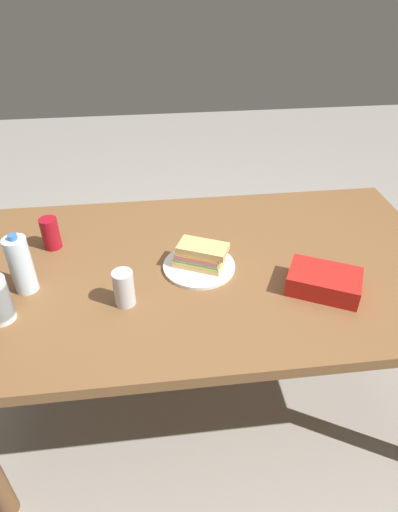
% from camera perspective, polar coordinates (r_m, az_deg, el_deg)
% --- Properties ---
extents(ground_plane, '(8.00, 8.00, 0.00)m').
position_cam_1_polar(ground_plane, '(2.08, 0.99, -17.42)').
color(ground_plane, gray).
extents(dining_table, '(1.72, 0.99, 0.74)m').
position_cam_1_polar(dining_table, '(1.61, 1.23, -3.35)').
color(dining_table, brown).
rests_on(dining_table, ground_plane).
extents(paper_plate, '(0.26, 0.26, 0.01)m').
position_cam_1_polar(paper_plate, '(1.53, 0.00, -1.33)').
color(paper_plate, white).
rests_on(paper_plate, dining_table).
extents(sandwich, '(0.21, 0.15, 0.08)m').
position_cam_1_polar(sandwich, '(1.51, 0.16, 0.10)').
color(sandwich, '#DBB26B').
rests_on(sandwich, paper_plate).
extents(soda_can_red, '(0.07, 0.07, 0.12)m').
position_cam_1_polar(soda_can_red, '(1.70, -18.97, 2.85)').
color(soda_can_red, maroon).
rests_on(soda_can_red, dining_table).
extents(chip_bag, '(0.27, 0.24, 0.07)m').
position_cam_1_polar(chip_bag, '(1.48, 16.14, -3.25)').
color(chip_bag, red).
rests_on(chip_bag, dining_table).
extents(water_bottle_tall, '(0.07, 0.07, 0.21)m').
position_cam_1_polar(water_bottle_tall, '(1.50, -22.41, -1.08)').
color(water_bottle_tall, silver).
rests_on(water_bottle_tall, dining_table).
extents(soda_can_silver, '(0.07, 0.07, 0.12)m').
position_cam_1_polar(soda_can_silver, '(1.38, -9.86, -4.19)').
color(soda_can_silver, silver).
rests_on(soda_can_silver, dining_table).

